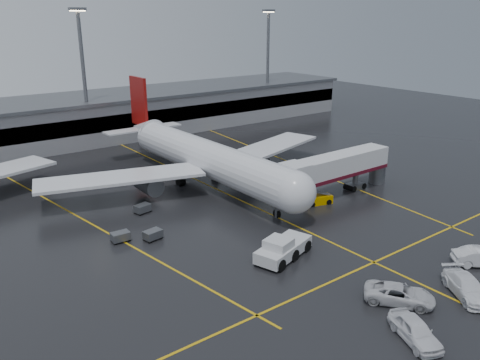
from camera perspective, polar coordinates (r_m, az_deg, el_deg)
ground at (r=66.87m, az=0.32°, el=-2.49°), size 220.00×220.00×0.00m
apron_line_centre at (r=66.87m, az=0.32°, el=-2.48°), size 0.25×90.00×0.02m
apron_line_stop at (r=52.75m, az=15.30°, el=-9.20°), size 60.00×0.25×0.02m
apron_line_left at (r=66.56m, az=-18.97°, el=-3.64°), size 9.99×69.35×0.02m
apron_line_right at (r=85.20m, az=5.80°, el=2.08°), size 7.57×69.64×0.02m
terminal at (r=106.37m, az=-15.80°, el=7.16°), size 122.00×19.00×8.60m
light_mast_mid at (r=97.69m, az=-17.74°, el=12.08°), size 3.00×1.20×25.45m
light_mast_right at (r=120.65m, az=3.25°, el=13.96°), size 3.00×1.20×25.45m
main_airliner at (r=73.07m, az=-4.33°, el=2.77°), size 48.80×45.60×14.10m
jet_bridge at (r=69.22m, az=11.21°, el=1.32°), size 19.90×3.40×6.05m
pushback_tractor at (r=51.52m, az=4.95°, el=-8.00°), size 7.68×4.85×2.56m
belt_loader at (r=66.65m, az=9.05°, el=-2.26°), size 4.04×2.59×2.38m
service_van_a at (r=46.22m, az=18.03°, el=-12.51°), size 5.75×6.54×1.68m
service_van_b at (r=49.42m, az=24.87°, el=-11.21°), size 5.40×6.45×1.77m
service_van_d at (r=41.88m, az=19.68°, el=-16.11°), size 4.02×5.70×1.80m
baggage_cart_a at (r=56.39m, az=-10.10°, el=-6.24°), size 2.18×1.60×1.12m
baggage_cart_b at (r=56.66m, az=-13.72°, el=-6.37°), size 2.07×1.41×1.12m
baggage_cart_c at (r=64.05m, az=-11.26°, el=-3.23°), size 2.22×1.68×1.12m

